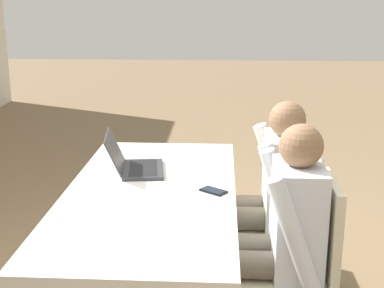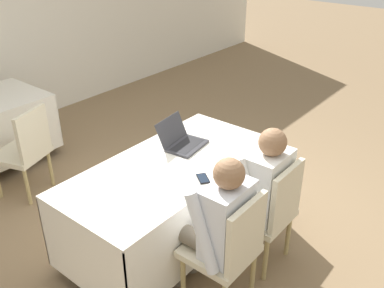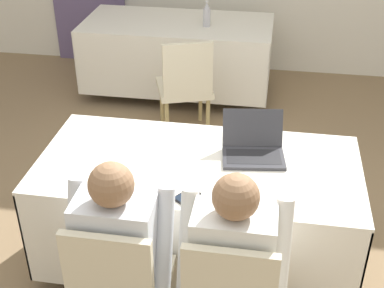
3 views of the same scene
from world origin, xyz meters
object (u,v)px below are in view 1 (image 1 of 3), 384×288
at_px(laptop, 135,164).
at_px(cell_phone, 213,191).
at_px(person_white_shirt, 270,189).
at_px(chair_near_right, 287,216).
at_px(chair_near_left, 300,261).
at_px(person_checkered_shirt, 280,229).

xyz_separation_m(laptop, cell_phone, (-0.31, -0.45, -0.04)).
relative_size(laptop, cell_phone, 2.54).
bearing_deg(cell_phone, person_white_shirt, -12.55).
xyz_separation_m(cell_phone, person_white_shirt, (0.27, -0.31, -0.09)).
relative_size(laptop, chair_near_right, 0.43).
relative_size(cell_phone, person_white_shirt, 0.13).
xyz_separation_m(laptop, chair_near_left, (-0.56, -0.87, -0.28)).
distance_m(chair_near_left, chair_near_right, 0.53).
height_order(cell_phone, person_white_shirt, person_white_shirt).
height_order(cell_phone, person_checkered_shirt, person_checkered_shirt).
relative_size(chair_near_left, person_white_shirt, 0.78).
distance_m(laptop, person_checkered_shirt, 0.96).
bearing_deg(chair_near_right, cell_phone, -56.81).
distance_m(cell_phone, chair_near_right, 0.56).
height_order(chair_near_right, person_white_shirt, person_white_shirt).
relative_size(chair_near_right, person_white_shirt, 0.78).
distance_m(chair_near_right, person_white_shirt, 0.19).
bearing_deg(person_checkered_shirt, chair_near_left, 90.00).
distance_m(laptop, person_white_shirt, 0.78).
distance_m(cell_phone, person_white_shirt, 0.43).
relative_size(chair_near_left, chair_near_right, 1.00).
xyz_separation_m(cell_phone, person_checkered_shirt, (-0.25, -0.31, -0.09)).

